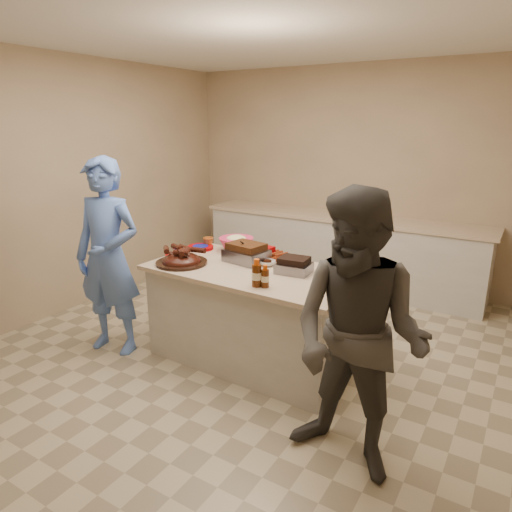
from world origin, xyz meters
The scene contains 20 objects.
room centered at (0.00, 0.00, 0.00)m, with size 4.50×5.00×2.70m, color tan, non-canonical shape.
back_counter centered at (0.00, 2.20, 0.45)m, with size 3.60×0.64×0.90m, color beige, non-canonical shape.
island centered at (0.11, -0.03, 0.00)m, with size 1.77×0.93×0.84m, color beige, non-canonical shape.
rib_platter centered at (-0.49, -0.23, 0.84)m, with size 0.44×0.44×0.18m, color #3F150C, non-canonical shape.
pulled_pork_tray centered at (-0.05, 0.11, 0.84)m, with size 0.35×0.27×0.11m, color #47230F.
brisket_tray centered at (0.45, 0.06, 0.84)m, with size 0.27×0.22×0.08m, color black.
roasting_pan centered at (0.90, 0.07, 0.84)m, with size 0.31×0.31×0.12m, color gray.
coleslaw_bowl centered at (-0.31, 0.35, 0.84)m, with size 0.33×0.33×0.22m, color #CF2955, non-canonical shape.
sausage_plate centered at (0.13, 0.33, 0.84)m, with size 0.32×0.32×0.05m, color silver.
mac_cheese_dish centered at (0.78, 0.19, 0.84)m, with size 0.29×0.21×0.08m, color orange.
bbq_bottle_a centered at (0.36, -0.37, 0.84)m, with size 0.07×0.07×0.21m, color #431C06.
bbq_bottle_b centered at (0.42, -0.36, 0.84)m, with size 0.06×0.06×0.17m, color #431C06.
mustard_bottle centered at (-0.17, 0.08, 0.84)m, with size 0.05×0.05×0.13m, color #EAB210.
sauce_bowl centered at (0.16, 0.11, 0.84)m, with size 0.14×0.04×0.14m, color silver.
plate_stack_large centered at (-0.65, 0.23, 0.84)m, with size 0.25×0.25×0.03m, color #910003.
plate_stack_small centered at (-0.68, -0.11, 0.84)m, with size 0.16×0.16×0.02m, color #910003.
plastic_cup centered at (-0.63, 0.33, 0.84)m, with size 0.10×0.09×0.10m, color #A7521B.
basket_stack centered at (-0.01, 0.31, 0.84)m, with size 0.20×0.15×0.10m, color #910003.
guest_blue centered at (-1.08, -0.52, 0.00)m, with size 0.64×1.75×0.42m, color #577ED7.
guest_gray centered at (1.30, -0.83, 0.00)m, with size 0.83×1.70×0.64m, color #4B4844.
Camera 1 is at (2.03, -3.10, 2.02)m, focal length 32.00 mm.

